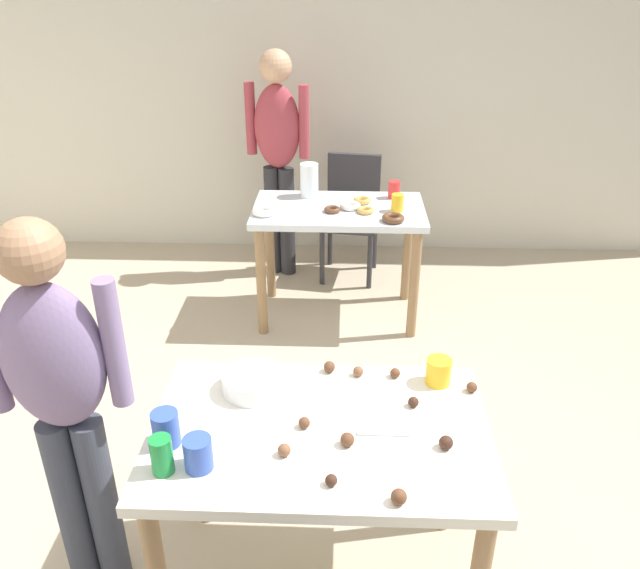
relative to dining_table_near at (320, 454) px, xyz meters
name	(u,v)px	position (x,y,z in m)	size (l,w,h in m)	color
wall_back	(328,81)	(-0.07, 3.22, 0.66)	(6.40, 0.10, 2.60)	beige
dining_table_near	(320,454)	(0.00, 0.00, 0.00)	(1.10, 0.72, 0.75)	silver
dining_table_far	(339,227)	(0.03, 2.04, -0.02)	(1.04, 0.61, 0.75)	silver
chair_far_table	(351,209)	(0.12, 2.71, -0.14)	(0.45, 0.45, 0.87)	#2D2D33
person_girl_near	(61,391)	(-0.83, 0.01, 0.23)	(0.46, 0.24, 1.46)	#383D4C
person_adult_far	(278,146)	(-0.40, 2.68, 0.32)	(0.45, 0.27, 1.59)	#28282D
mixing_bowl	(253,382)	(-0.24, 0.19, 0.14)	(0.21, 0.21, 0.07)	white
soda_can	(162,455)	(-0.45, -0.21, 0.17)	(0.07, 0.07, 0.12)	#198438
fork_near	(383,434)	(0.20, -0.03, 0.11)	(0.17, 0.02, 0.01)	silver
cup_near_0	(166,429)	(-0.47, -0.09, 0.17)	(0.09, 0.09, 0.12)	#3351B2
cup_near_1	(198,454)	(-0.35, -0.19, 0.16)	(0.09, 0.09, 0.11)	#3351B2
cup_near_2	(438,371)	(0.41, 0.26, 0.16)	(0.09, 0.09, 0.10)	yellow
cake_ball_0	(304,423)	(-0.05, 0.00, 0.13)	(0.04, 0.04, 0.04)	brown
cake_ball_1	(358,371)	(0.13, 0.29, 0.13)	(0.04, 0.04, 0.04)	brown
cake_ball_2	(472,387)	(0.52, 0.21, 0.13)	(0.04, 0.04, 0.04)	brown
cake_ball_3	(413,402)	(0.31, 0.12, 0.13)	(0.04, 0.04, 0.04)	#3D2319
cake_ball_4	(395,373)	(0.26, 0.29, 0.13)	(0.04, 0.04, 0.04)	brown
cake_ball_5	(331,480)	(0.04, -0.25, 0.13)	(0.04, 0.04, 0.04)	#3D2319
cake_ball_6	(284,450)	(-0.10, -0.13, 0.13)	(0.04, 0.04, 0.04)	brown
cake_ball_7	(329,367)	(0.02, 0.31, 0.13)	(0.04, 0.04, 0.04)	brown
cake_ball_8	(347,440)	(0.09, -0.08, 0.13)	(0.04, 0.04, 0.04)	brown
cake_ball_9	(446,443)	(0.39, -0.08, 0.13)	(0.04, 0.04, 0.04)	#3D2319
cake_ball_10	(399,497)	(0.23, -0.31, 0.13)	(0.05, 0.05, 0.05)	brown
pitcher_far	(309,180)	(-0.16, 2.24, 0.22)	(0.12, 0.12, 0.21)	white
cup_far_0	(394,190)	(0.38, 2.23, 0.17)	(0.07, 0.07, 0.11)	red
cup_far_1	(397,203)	(0.38, 1.99, 0.16)	(0.07, 0.07, 0.11)	yellow
donut_far_0	(264,211)	(-0.41, 1.91, 0.13)	(0.14, 0.14, 0.04)	white
donut_far_1	(362,200)	(0.18, 2.13, 0.13)	(0.11, 0.11, 0.03)	gold
donut_far_2	(366,210)	(0.19, 1.96, 0.13)	(0.10, 0.10, 0.03)	gold
donut_far_3	(393,218)	(0.35, 1.83, 0.13)	(0.13, 0.13, 0.04)	brown
donut_far_4	(332,210)	(-0.01, 1.97, 0.13)	(0.10, 0.10, 0.03)	brown
donut_far_5	(350,206)	(0.10, 2.03, 0.13)	(0.12, 0.12, 0.04)	white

